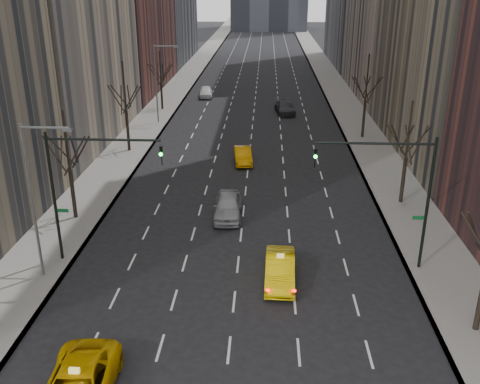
# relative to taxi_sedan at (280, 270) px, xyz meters

# --- Properties ---
(sidewalk_left) EXTENTS (4.50, 320.00, 0.15)m
(sidewalk_left) POSITION_rel_taxi_sedan_xyz_m (-14.74, 59.82, -0.70)
(sidewalk_left) COLOR slate
(sidewalk_left) RESTS_ON ground
(sidewalk_right) EXTENTS (4.50, 320.00, 0.15)m
(sidewalk_right) POSITION_rel_taxi_sedan_xyz_m (9.76, 59.82, -0.70)
(sidewalk_right) COLOR slate
(sidewalk_right) RESTS_ON ground
(tree_lw_b) EXTENTS (3.36, 3.50, 7.82)m
(tree_lw_b) POSITION_rel_taxi_sedan_xyz_m (-14.49, 7.82, 2.94)
(tree_lw_b) COLOR black
(tree_lw_b) RESTS_ON ground
(tree_lw_c) EXTENTS (3.36, 3.50, 8.74)m
(tree_lw_c) POSITION_rel_taxi_sedan_xyz_m (-14.49, 23.82, 3.26)
(tree_lw_c) COLOR black
(tree_lw_c) RESTS_ON ground
(tree_lw_d) EXTENTS (3.36, 3.50, 7.36)m
(tree_lw_d) POSITION_rel_taxi_sedan_xyz_m (-14.49, 41.82, 2.79)
(tree_lw_d) COLOR black
(tree_lw_d) RESTS_ON ground
(tree_rw_b) EXTENTS (3.36, 3.50, 7.82)m
(tree_rw_b) POSITION_rel_taxi_sedan_xyz_m (9.51, 11.82, 2.94)
(tree_rw_b) COLOR black
(tree_rw_b) RESTS_ON ground
(tree_rw_c) EXTENTS (3.36, 3.50, 8.74)m
(tree_rw_c) POSITION_rel_taxi_sedan_xyz_m (9.51, 29.82, 3.26)
(tree_rw_c) COLOR black
(tree_rw_c) RESTS_ON ground
(traffic_mast_left) EXTENTS (6.69, 0.39, 8.00)m
(traffic_mast_left) POSITION_rel_taxi_sedan_xyz_m (-11.60, 1.81, 4.71)
(traffic_mast_left) COLOR black
(traffic_mast_left) RESTS_ON ground
(traffic_mast_right) EXTENTS (6.69, 0.39, 8.00)m
(traffic_mast_right) POSITION_rel_taxi_sedan_xyz_m (6.62, 1.81, 4.71)
(traffic_mast_right) COLOR black
(traffic_mast_right) RESTS_ON ground
(streetlight_near) EXTENTS (2.83, 0.22, 9.00)m
(streetlight_near) POSITION_rel_taxi_sedan_xyz_m (-13.33, -0.18, 4.84)
(streetlight_near) COLOR slate
(streetlight_near) RESTS_ON ground
(streetlight_far) EXTENTS (2.83, 0.22, 9.00)m
(streetlight_far) POSITION_rel_taxi_sedan_xyz_m (-13.33, 34.82, 4.84)
(streetlight_far) COLOR slate
(streetlight_far) RESTS_ON ground
(taxi_sedan) EXTENTS (1.76, 4.75, 1.55)m
(taxi_sedan) POSITION_rel_taxi_sedan_xyz_m (0.00, 0.00, 0.00)
(taxi_sedan) COLOR yellow
(taxi_sedan) RESTS_ON ground
(silver_sedan_ahead) EXTENTS (2.10, 4.96, 1.67)m
(silver_sedan_ahead) POSITION_rel_taxi_sedan_xyz_m (-3.57, 8.74, 0.06)
(silver_sedan_ahead) COLOR #979A9F
(silver_sedan_ahead) RESTS_ON ground
(far_taxi) EXTENTS (1.99, 4.51, 1.44)m
(far_taxi) POSITION_rel_taxi_sedan_xyz_m (-3.02, 20.90, -0.06)
(far_taxi) COLOR orange
(far_taxi) RESTS_ON ground
(far_suv_grey) EXTENTS (2.82, 5.50, 1.53)m
(far_suv_grey) POSITION_rel_taxi_sedan_xyz_m (1.46, 40.62, -0.01)
(far_suv_grey) COLOR #2F3034
(far_suv_grey) RESTS_ON ground
(far_car_white) EXTENTS (2.28, 4.73, 1.56)m
(far_car_white) POSITION_rel_taxi_sedan_xyz_m (-9.63, 49.92, 0.00)
(far_car_white) COLOR silver
(far_car_white) RESTS_ON ground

